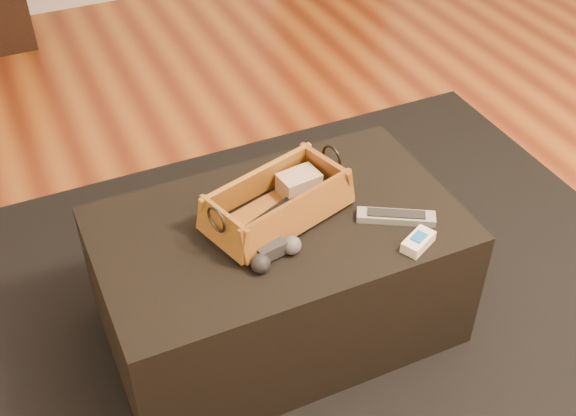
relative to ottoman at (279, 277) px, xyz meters
name	(u,v)px	position (x,y,z in m)	size (l,w,h in m)	color
floor	(362,328)	(0.23, -0.11, -0.23)	(5.00, 5.50, 0.01)	brown
area_rug	(286,337)	(0.00, -0.05, -0.22)	(2.60, 2.00, 0.01)	black
ottoman	(279,277)	(0.00, 0.00, 0.00)	(1.00, 0.60, 0.42)	black
tv_remote	(275,216)	(-0.01, 0.00, 0.24)	(0.21, 0.05, 0.02)	black
cloth_bundle	(299,183)	(0.10, 0.08, 0.25)	(0.11, 0.08, 0.06)	#CBAC8D
wicker_basket	(277,204)	(0.01, 0.02, 0.26)	(0.45, 0.32, 0.14)	#AB6D26
game_controller	(274,252)	(-0.07, -0.13, 0.24)	(0.16, 0.11, 0.05)	#242426
silver_remote	(396,217)	(0.30, -0.12, 0.22)	(0.21, 0.15, 0.02)	#929499
cream_gadget	(418,242)	(0.29, -0.24, 0.23)	(0.11, 0.09, 0.04)	silver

